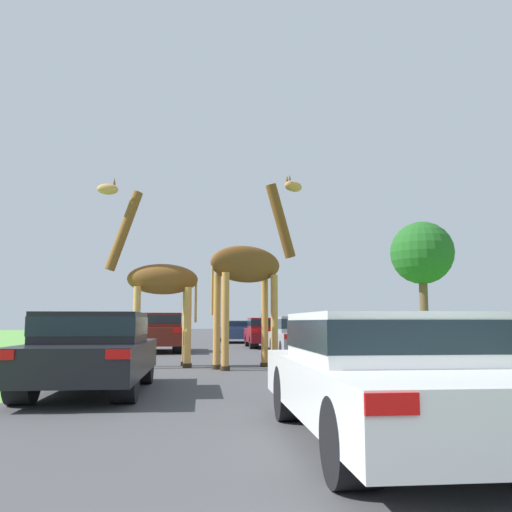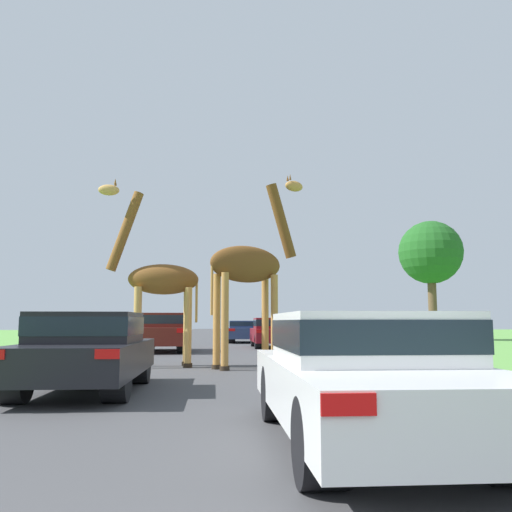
% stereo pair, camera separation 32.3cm
% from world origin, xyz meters
% --- Properties ---
extents(road, '(7.07, 120.00, 0.00)m').
position_xyz_m(road, '(0.00, 30.00, 0.00)').
color(road, '#424244').
rests_on(road, ground).
extents(giraffe_near_road, '(2.74, 1.55, 5.29)m').
position_xyz_m(giraffe_near_road, '(0.69, 13.67, 2.54)').
color(giraffe_near_road, '#B77F3D').
rests_on(giraffe_near_road, ground).
extents(giraffe_companion, '(2.78, 1.01, 5.06)m').
position_xyz_m(giraffe_companion, '(-1.78, 14.30, 2.25)').
color(giraffe_companion, tan).
rests_on(giraffe_companion, ground).
extents(car_lead_maroon, '(1.78, 4.55, 1.29)m').
position_xyz_m(car_lead_maroon, '(1.23, 4.90, 0.70)').
color(car_lead_maroon, silver).
rests_on(car_lead_maroon, ground).
extents(car_queue_right, '(1.91, 4.12, 1.37)m').
position_xyz_m(car_queue_right, '(2.49, 24.86, 0.73)').
color(car_queue_right, maroon).
rests_on(car_queue_right, ground).
extents(car_queue_left, '(1.89, 4.30, 1.54)m').
position_xyz_m(car_queue_left, '(-2.23, 21.74, 0.82)').
color(car_queue_left, '#561914').
rests_on(car_queue_left, ground).
extents(car_far_ahead, '(1.86, 3.96, 1.36)m').
position_xyz_m(car_far_ahead, '(2.79, 17.65, 0.73)').
color(car_far_ahead, gray).
rests_on(car_far_ahead, ground).
extents(car_verge_right, '(1.95, 4.14, 1.25)m').
position_xyz_m(car_verge_right, '(1.50, 31.04, 0.67)').
color(car_verge_right, navy).
rests_on(car_verge_right, ground).
extents(car_rear_follower, '(1.83, 4.27, 1.36)m').
position_xyz_m(car_rear_follower, '(-2.45, 9.16, 0.74)').
color(car_rear_follower, black).
rests_on(car_rear_follower, ground).
extents(tree_left_edge, '(4.14, 4.14, 7.80)m').
position_xyz_m(tree_left_edge, '(13.91, 33.83, 5.66)').
color(tree_left_edge, brown).
rests_on(tree_left_edge, ground).
extents(sign_post, '(0.70, 0.08, 1.50)m').
position_xyz_m(sign_post, '(-5.17, 19.61, 1.05)').
color(sign_post, '#4C3823').
rests_on(sign_post, ground).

